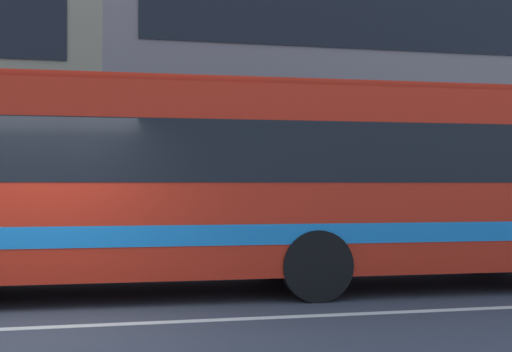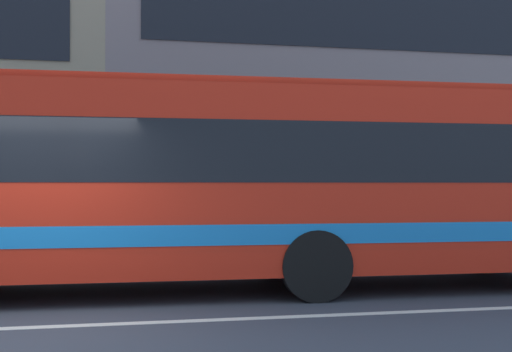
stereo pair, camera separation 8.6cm
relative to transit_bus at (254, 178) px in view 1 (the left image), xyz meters
The scene contains 4 objects.
ground_plane 4.09m from the transit_bus, 145.54° to the right, with size 160.00×160.00×0.00m, color #3A3F49.
lane_centre_line 4.09m from the transit_bus, 145.54° to the right, with size 60.00×0.16×0.01m, color silver.
apartment_block_right 16.49m from the transit_bus, 52.95° to the left, with size 24.37×8.79×11.93m.
transit_bus is the anchor object (origin of this frame).
Camera 1 is at (1.09, -7.58, 1.62)m, focal length 44.64 mm.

